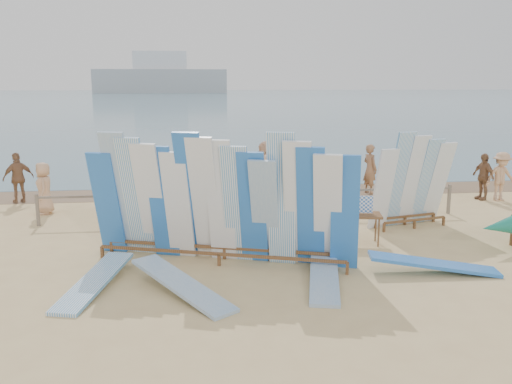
{
  "coord_description": "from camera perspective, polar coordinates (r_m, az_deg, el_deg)",
  "views": [
    {
      "loc": [
        -1.69,
        -12.21,
        3.95
      ],
      "look_at": [
        -0.09,
        1.29,
        1.17
      ],
      "focal_mm": 38.0,
      "sensor_mm": 36.0,
      "label": 1
    }
  ],
  "objects": [
    {
      "name": "distant_ship",
      "position": [
        192.5,
        -10.01,
        11.79
      ],
      "size": [
        45.0,
        8.0,
        14.0
      ],
      "color": "#999EA3",
      "rests_on": "ocean"
    },
    {
      "name": "beachgoer_4",
      "position": [
        17.51,
        1.97,
        1.34
      ],
      "size": [
        1.06,
        0.91,
        1.69
      ],
      "primitive_type": "imported",
      "rotation": [
        0.0,
        0.0,
        3.74
      ],
      "color": "#8C6042",
      "rests_on": "ground"
    },
    {
      "name": "ocean",
      "position": [
        140.28,
        -6.13,
        9.88
      ],
      "size": [
        320.0,
        240.0,
        0.02
      ],
      "primitive_type": "cube",
      "color": "slate",
      "rests_on": "ground"
    },
    {
      "name": "flat_board_d",
      "position": [
        12.09,
        18.14,
        -8.09
      ],
      "size": [
        2.74,
        1.01,
        0.4
      ],
      "primitive_type": "cube",
      "rotation": [
        0.12,
        0.0,
        1.4
      ],
      "color": "blue",
      "rests_on": "ground"
    },
    {
      "name": "wet_sand_strip",
      "position": [
        19.88,
        -1.73,
        0.1
      ],
      "size": [
        40.0,
        2.6,
        0.01
      ],
      "primitive_type": "cube",
      "color": "brown",
      "rests_on": "ground"
    },
    {
      "name": "main_surfboard_rack",
      "position": [
        11.81,
        -3.76,
        -1.32
      ],
      "size": [
        5.83,
        2.49,
        2.95
      ],
      "rotation": [
        0.0,
        0.0,
        -0.32
      ],
      "color": "brown",
      "rests_on": "ground"
    },
    {
      "name": "beachgoer_8",
      "position": [
        19.04,
        15.49,
        1.81
      ],
      "size": [
        0.7,
        0.93,
        1.72
      ],
      "primitive_type": "imported",
      "rotation": [
        0.0,
        0.0,
        4.31
      ],
      "color": "beige",
      "rests_on": "ground"
    },
    {
      "name": "ground",
      "position": [
        12.95,
        1.09,
        -6.2
      ],
      "size": [
        160.0,
        160.0,
        0.0
      ],
      "primitive_type": "plane",
      "color": "#D9BA7D",
      "rests_on": "ground"
    },
    {
      "name": "beach_chair_right",
      "position": [
        16.48,
        -0.62,
        -1.45
      ],
      "size": [
        0.73,
        0.73,
        0.82
      ],
      "rotation": [
        0.0,
        0.0,
        0.63
      ],
      "color": "red",
      "rests_on": "ground"
    },
    {
      "name": "beachgoer_2",
      "position": [
        16.4,
        -10.9,
        0.26
      ],
      "size": [
        0.84,
        0.75,
        1.59
      ],
      "primitive_type": "imported",
      "rotation": [
        0.0,
        0.0,
        3.77
      ],
      "color": "beige",
      "rests_on": "ground"
    },
    {
      "name": "flat_board_b",
      "position": [
        11.15,
        7.17,
        -9.28
      ],
      "size": [
        1.16,
        2.76,
        0.25
      ],
      "primitive_type": "cube",
      "rotation": [
        0.07,
        0.0,
        -0.23
      ],
      "color": "#7FA6CC",
      "rests_on": "ground"
    },
    {
      "name": "vendor_table",
      "position": [
        13.65,
        11.08,
        -3.72
      ],
      "size": [
        1.01,
        0.8,
        1.21
      ],
      "rotation": [
        0.0,
        0.0,
        -0.18
      ],
      "color": "brown",
      "rests_on": "ground"
    },
    {
      "name": "side_surfboard_rack",
      "position": [
        15.36,
        16.09,
        0.81
      ],
      "size": [
        2.4,
        1.21,
        2.67
      ],
      "rotation": [
        0.0,
        0.0,
        0.24
      ],
      "color": "brown",
      "rests_on": "ground"
    },
    {
      "name": "fence",
      "position": [
        15.66,
        -0.39,
        -0.67
      ],
      "size": [
        12.08,
        0.08,
        0.9
      ],
      "color": "#7B6D5D",
      "rests_on": "ground"
    },
    {
      "name": "flat_board_e",
      "position": [
        11.16,
        -16.58,
        -9.66
      ],
      "size": [
        1.24,
        2.75,
        0.3
      ],
      "primitive_type": "cube",
      "rotation": [
        0.08,
        0.0,
        -0.26
      ],
      "color": "white",
      "rests_on": "ground"
    },
    {
      "name": "beachgoer_6",
      "position": [
        17.74,
        1.21,
        1.36
      ],
      "size": [
        0.82,
        0.83,
        1.62
      ],
      "primitive_type": "imported",
      "rotation": [
        0.0,
        0.0,
        0.8
      ],
      "color": "tan",
      "rests_on": "ground"
    },
    {
      "name": "stroller",
      "position": [
        16.73,
        6.18,
        -0.6
      ],
      "size": [
        0.6,
        0.83,
        1.11
      ],
      "rotation": [
        0.0,
        0.0,
        -0.05
      ],
      "color": "red",
      "rests_on": "ground"
    },
    {
      "name": "beachgoer_7",
      "position": [
        19.72,
        11.91,
        2.38
      ],
      "size": [
        0.56,
        0.73,
        1.78
      ],
      "primitive_type": "imported",
      "rotation": [
        0.0,
        0.0,
        1.92
      ],
      "color": "#8C6042",
      "rests_on": "ground"
    },
    {
      "name": "beachgoer_extra_0",
      "position": [
        19.89,
        24.38,
        1.49
      ],
      "size": [
        1.09,
        0.5,
        1.65
      ],
      "primitive_type": "imported",
      "rotation": [
        0.0,
        0.0,
        0.06
      ],
      "color": "tan",
      "rests_on": "ground"
    },
    {
      "name": "beachgoer_extra_1",
      "position": [
        19.45,
        -23.73,
        1.37
      ],
      "size": [
        1.06,
        0.89,
        1.68
      ],
      "primitive_type": "imported",
      "rotation": [
        0.0,
        0.0,
        3.71
      ],
      "color": "#8C6042",
      "rests_on": "ground"
    },
    {
      "name": "beachgoer_5",
      "position": [
        19.23,
        1.03,
        2.58
      ],
      "size": [
        1.23,
        1.84,
        1.9
      ],
      "primitive_type": "imported",
      "rotation": [
        0.0,
        0.0,
        1.98
      ],
      "color": "beige",
      "rests_on": "ground"
    },
    {
      "name": "beach_chair_left",
      "position": [
        16.41,
        -1.88,
        -1.49
      ],
      "size": [
        0.63,
        0.65,
        0.84
      ],
      "rotation": [
        0.0,
        0.0,
        -0.21
      ],
      "color": "red",
      "rests_on": "ground"
    },
    {
      "name": "flat_board_a",
      "position": [
        10.48,
        -7.78,
        -10.68
      ],
      "size": [
        2.04,
        2.5,
        0.43
      ],
      "primitive_type": "cube",
      "rotation": [
        0.13,
        0.0,
        0.63
      ],
      "color": "#7FA6CC",
      "rests_on": "ground"
    },
    {
      "name": "beachgoer_10",
      "position": [
        19.87,
        22.79,
        1.51
      ],
      "size": [
        0.6,
        1.0,
        1.59
      ],
      "primitive_type": "imported",
      "rotation": [
        0.0,
        0.0,
        4.94
      ],
      "color": "#8C6042",
      "rests_on": "ground"
    },
    {
      "name": "beachgoer_0",
      "position": [
        17.55,
        -21.41,
        0.38
      ],
      "size": [
        0.53,
        0.83,
        1.57
      ],
      "primitive_type": "imported",
      "rotation": [
        0.0,
        0.0,
        4.93
      ],
      "color": "tan",
      "rests_on": "ground"
    }
  ]
}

